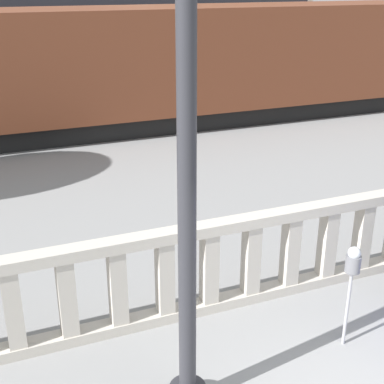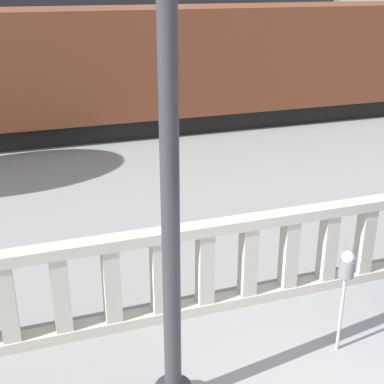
# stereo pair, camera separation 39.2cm
# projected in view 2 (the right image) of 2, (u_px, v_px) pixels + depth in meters

# --- Properties ---
(balustrade) EXTENTS (15.45, 0.24, 1.26)m
(balustrade) POSITION_uv_depth(u_px,v_px,m) (248.00, 261.00, 7.03)
(balustrade) COLOR #BCB5A8
(balustrade) RESTS_ON ground
(lamppost) EXTENTS (0.38, 0.38, 5.69)m
(lamppost) POSITION_uv_depth(u_px,v_px,m) (169.00, 121.00, 4.45)
(lamppost) COLOR #2D2D33
(lamppost) RESTS_ON ground
(parking_meter) EXTENTS (0.17, 0.17, 1.31)m
(parking_meter) POSITION_uv_depth(u_px,v_px,m) (346.00, 272.00, 5.95)
(parking_meter) COLOR #99999E
(parking_meter) RESTS_ON ground
(train_near) EXTENTS (28.47, 2.76, 3.96)m
(train_near) POSITION_uv_depth(u_px,v_px,m) (128.00, 68.00, 14.87)
(train_near) COLOR black
(train_near) RESTS_ON ground
(train_far) EXTENTS (18.60, 3.08, 4.41)m
(train_far) POSITION_uv_depth(u_px,v_px,m) (167.00, 20.00, 28.24)
(train_far) COLOR black
(train_far) RESTS_ON ground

